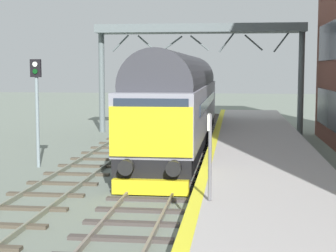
# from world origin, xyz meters

# --- Properties ---
(ground_plane) EXTENTS (140.00, 140.00, 0.00)m
(ground_plane) POSITION_xyz_m (0.00, 0.00, 0.00)
(ground_plane) COLOR slate
(ground_plane) RESTS_ON ground
(track_main) EXTENTS (2.50, 60.00, 0.15)m
(track_main) POSITION_xyz_m (0.00, -0.00, 0.05)
(track_main) COLOR gray
(track_main) RESTS_ON ground
(track_adjacent_west) EXTENTS (2.50, 60.00, 0.15)m
(track_adjacent_west) POSITION_xyz_m (-3.27, -0.00, 0.06)
(track_adjacent_west) COLOR gray
(track_adjacent_west) RESTS_ON ground
(station_platform) EXTENTS (4.00, 44.00, 1.01)m
(station_platform) POSITION_xyz_m (3.60, 0.00, 0.50)
(station_platform) COLOR #B0ACAA
(station_platform) RESTS_ON ground
(diesel_locomotive) EXTENTS (2.74, 18.08, 4.68)m
(diesel_locomotive) POSITION_xyz_m (0.00, 7.63, 2.48)
(diesel_locomotive) COLOR black
(diesel_locomotive) RESTS_ON ground
(signal_post_mid) EXTENTS (0.44, 0.22, 4.36)m
(signal_post_mid) POSITION_xyz_m (-5.28, 3.15, 2.72)
(signal_post_mid) COLOR gray
(signal_post_mid) RESTS_ON ground
(platform_number_sign) EXTENTS (0.10, 0.44, 1.97)m
(platform_number_sign) POSITION_xyz_m (2.05, -5.82, 2.32)
(platform_number_sign) COLOR slate
(platform_number_sign) RESTS_ON station_platform
(overhead_footbridge) EXTENTS (12.57, 2.00, 6.63)m
(overhead_footbridge) POSITION_xyz_m (0.41, 15.66, 6.00)
(overhead_footbridge) COLOR slate
(overhead_footbridge) RESTS_ON ground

